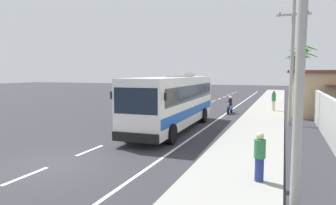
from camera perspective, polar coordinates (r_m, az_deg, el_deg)
ground_plane at (r=12.90m, az=-20.50°, el=-10.88°), size 160.00×160.00×0.00m
sidewalk_kerb at (r=19.56m, az=16.46°, el=-4.94°), size 3.20×90.00×0.14m
lane_markings at (r=24.58m, az=6.62°, el=-2.76°), size 3.75×71.00×0.01m
boundary_wall at (r=23.42m, az=26.67°, el=-0.91°), size 0.24×60.00×2.31m
coach_bus_foreground at (r=19.01m, az=1.11°, el=0.48°), size 3.00×11.17×3.60m
motorcycle_beside_bus at (r=27.06m, az=11.68°, el=-0.70°), size 0.56×1.96×1.56m
pedestrian_near_kerb at (r=28.98m, az=19.43°, el=0.41°), size 0.36×0.36×1.81m
pedestrian_midwalk at (r=10.11m, az=17.00°, el=-9.64°), size 0.36×0.36×1.59m
utility_pole_nearest at (r=8.32m, az=23.42°, el=13.55°), size 3.64×0.24×8.96m
utility_pole_mid at (r=22.19m, az=22.49°, el=8.10°), size 2.17×0.24×9.04m
palm_nearest at (r=31.97m, az=24.13°, el=6.49°), size 2.66×2.40×6.48m
palm_second at (r=36.04m, az=24.08°, el=6.12°), size 2.95×2.87×6.15m
palm_third at (r=48.02m, az=22.91°, el=6.56°), size 2.94×2.77×6.62m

